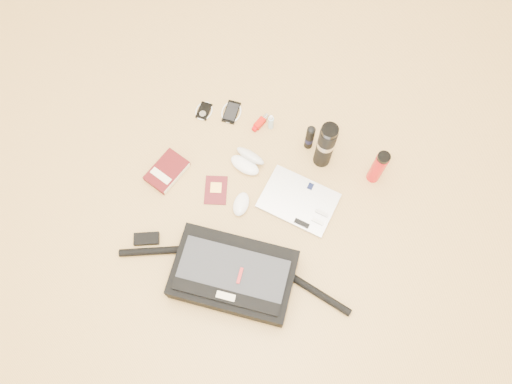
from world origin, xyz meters
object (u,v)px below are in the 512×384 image
messenger_bag (233,275)px  thermos_black (326,145)px  thermos_red (378,167)px  book (167,171)px  laptop (299,201)px

messenger_bag → thermos_black: (0.17, 0.65, 0.09)m
thermos_red → book: bearing=-160.3°
laptop → thermos_black: (0.03, 0.23, 0.14)m
book → thermos_red: bearing=35.8°
book → thermos_black: bearing=42.4°
messenger_bag → thermos_black: bearing=68.6°
thermos_black → book: bearing=-153.7°
laptop → thermos_black: 0.27m
laptop → thermos_red: thermos_red is taller
laptop → book: (-0.60, -0.08, 0.01)m
messenger_bag → thermos_red: bearing=50.9°
book → thermos_black: 0.72m
laptop → thermos_black: thermos_black is taller
thermos_black → thermos_red: 0.25m
messenger_bag → laptop: 0.44m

